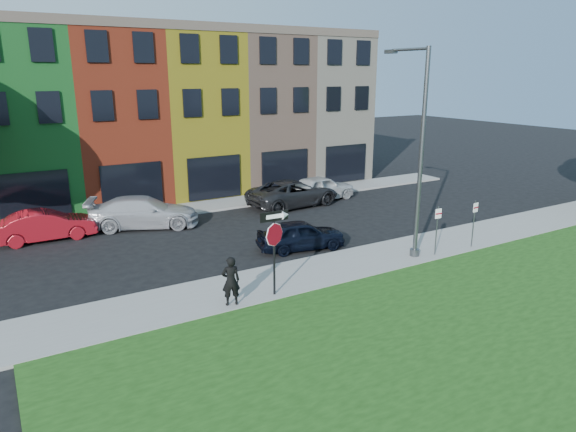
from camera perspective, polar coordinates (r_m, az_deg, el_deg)
ground at (r=19.02m, az=11.34°, el=-8.50°), size 120.00×120.00×0.00m
sidewalk_near at (r=22.31m, az=10.09°, el=-4.59°), size 40.00×3.00×0.12m
sidewalk_far at (r=30.11m, az=-12.49°, el=0.58°), size 40.00×2.40×0.12m
rowhouse_block at (r=35.31m, az=-15.43°, el=10.70°), size 30.00×10.12×10.00m
stop_sign at (r=17.58m, az=-1.53°, el=-2.23°), size 1.05×0.12×3.04m
man at (r=17.36m, az=-6.37°, el=-7.18°), size 0.80×0.68×1.71m
sedan_near at (r=23.02m, az=1.45°, el=-2.09°), size 3.05×4.54×1.35m
parked_car_red at (r=26.80m, az=-25.34°, el=-0.95°), size 1.62×4.45×1.46m
parked_car_silver at (r=27.29m, az=-15.74°, el=0.42°), size 5.83×6.97×1.60m
parked_car_dark at (r=30.54m, az=0.60°, el=2.58°), size 3.73×6.20×1.58m
parked_car_white at (r=31.92m, az=3.61°, el=3.13°), size 3.14×5.16×1.58m
street_lamp at (r=21.79m, az=14.21°, el=6.60°), size 0.40×2.58×8.56m
parking_sign_a at (r=22.65m, az=16.24°, el=-0.95°), size 0.32×0.09×2.14m
parking_sign_b at (r=24.24m, az=19.99°, el=-0.23°), size 0.32×0.09×2.12m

